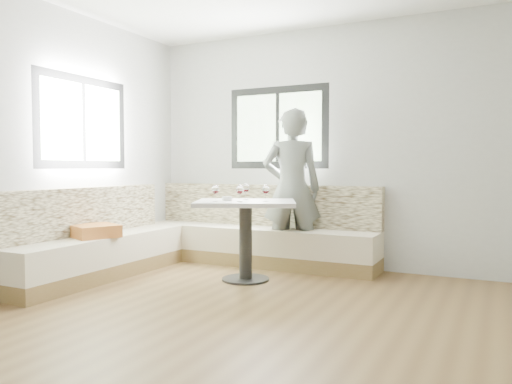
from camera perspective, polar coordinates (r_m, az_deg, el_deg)
room at (r=3.60m, az=-1.08°, el=6.75°), size 5.01×5.01×2.81m
banquette at (r=5.76m, az=-7.37°, el=-5.51°), size 2.90×2.80×0.95m
table at (r=5.13m, az=-1.20°, el=-3.30°), size 1.23×1.12×0.82m
person at (r=5.73m, az=4.11°, el=0.35°), size 0.79×0.67×1.83m
olive_ramekin at (r=5.14m, az=-3.32°, el=-0.75°), size 0.10×0.10×0.04m
wine_glass_a at (r=4.98m, az=-4.66°, el=0.25°), size 0.08×0.08×0.17m
wine_glass_b at (r=4.93m, az=-1.88°, el=0.23°), size 0.08×0.08×0.17m
wine_glass_c at (r=4.95m, az=1.12°, el=0.24°), size 0.08×0.08×0.17m
wine_glass_d at (r=5.23m, az=-1.19°, el=0.38°), size 0.08×0.08×0.17m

